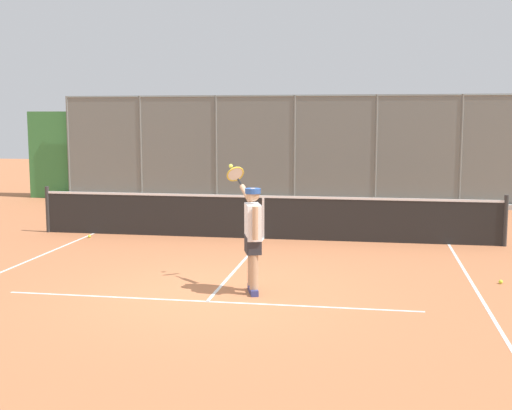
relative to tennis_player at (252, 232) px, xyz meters
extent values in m
plane|color=#B76B42|center=(0.56, 0.15, -0.94)|extent=(60.00, 60.00, 0.00)
cube|color=white|center=(0.56, 0.62, -0.93)|extent=(6.17, 0.05, 0.01)
cube|color=white|center=(-3.40, 0.15, -0.93)|extent=(0.05, 9.36, 0.01)
cube|color=white|center=(0.56, -1.96, -0.93)|extent=(0.05, 5.15, 0.01)
cylinder|color=slate|center=(-4.33, -10.49, 0.73)|extent=(0.07, 0.07, 3.32)
cylinder|color=slate|center=(-1.88, -10.49, 0.73)|extent=(0.07, 0.07, 3.32)
cylinder|color=slate|center=(0.56, -10.49, 0.73)|extent=(0.07, 0.07, 3.32)
cylinder|color=slate|center=(3.00, -10.49, 0.73)|extent=(0.07, 0.07, 3.32)
cylinder|color=slate|center=(5.45, -10.49, 0.73)|extent=(0.07, 0.07, 3.32)
cylinder|color=slate|center=(7.89, -10.49, 0.73)|extent=(0.07, 0.07, 3.32)
cylinder|color=slate|center=(0.56, -10.49, 2.35)|extent=(14.66, 0.05, 0.05)
cube|color=slate|center=(0.56, -10.49, 0.73)|extent=(14.66, 0.02, 3.32)
cube|color=#387A3D|center=(0.56, -11.14, 0.48)|extent=(17.66, 0.90, 2.84)
cube|color=#ADADA8|center=(0.56, -10.31, -0.86)|extent=(15.66, 0.18, 0.15)
cylinder|color=#2D2D2D|center=(-4.51, -4.53, -0.40)|extent=(0.09, 0.09, 1.07)
cylinder|color=#2D2D2D|center=(5.63, -4.53, -0.40)|extent=(0.09, 0.09, 1.07)
cube|color=black|center=(0.56, -4.53, -0.48)|extent=(10.07, 0.02, 0.91)
cube|color=white|center=(0.56, -4.53, 0.00)|extent=(10.07, 0.04, 0.05)
cube|color=white|center=(0.56, -4.53, -0.48)|extent=(0.05, 0.04, 0.91)
cube|color=navy|center=(-0.05, 0.14, -0.89)|extent=(0.18, 0.28, 0.09)
cylinder|color=tan|center=(-0.05, 0.14, -0.48)|extent=(0.13, 0.13, 0.74)
cube|color=navy|center=(0.03, -0.10, -0.89)|extent=(0.18, 0.28, 0.09)
cylinder|color=tan|center=(0.03, -0.10, -0.48)|extent=(0.13, 0.13, 0.74)
cube|color=#28282D|center=(-0.01, 0.02, -0.19)|extent=(0.32, 0.44, 0.26)
cube|color=white|center=(-0.01, 0.02, 0.16)|extent=(0.33, 0.50, 0.54)
cylinder|color=tan|center=(-0.09, 0.29, 0.18)|extent=(0.08, 0.08, 0.49)
cylinder|color=tan|center=(0.16, -0.38, 0.54)|extent=(0.28, 0.35, 0.28)
sphere|color=tan|center=(-0.01, 0.02, 0.57)|extent=(0.20, 0.20, 0.20)
cylinder|color=#284C93|center=(-0.01, 0.02, 0.63)|extent=(0.29, 0.29, 0.08)
cube|color=#284C93|center=(0.02, -0.09, 0.60)|extent=(0.22, 0.23, 0.02)
cylinder|color=black|center=(0.30, -0.57, 0.69)|extent=(0.12, 0.16, 0.13)
torus|color=gold|center=(0.41, -0.72, 0.81)|extent=(0.34, 0.32, 0.26)
cylinder|color=silver|center=(0.41, -0.72, 0.81)|extent=(0.28, 0.26, 0.21)
sphere|color=#D6E042|center=(0.51, -0.87, 0.93)|extent=(0.07, 0.07, 0.07)
sphere|color=#CCDB33|center=(4.39, -3.98, -0.90)|extent=(0.07, 0.07, 0.07)
sphere|color=#CCDB33|center=(-3.85, -1.20, -0.90)|extent=(0.07, 0.07, 0.07)
camera|label=1|loc=(-1.75, 9.83, 1.73)|focal=47.07mm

